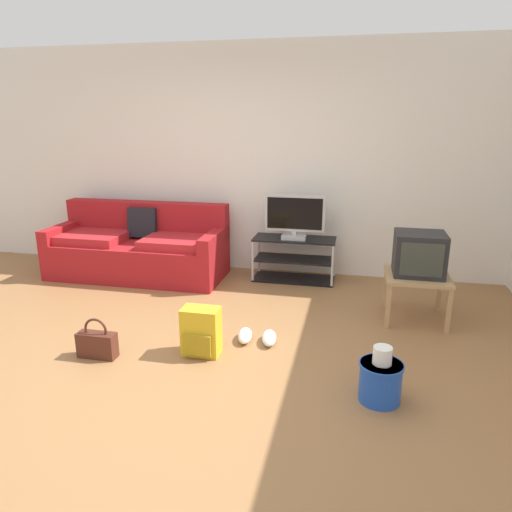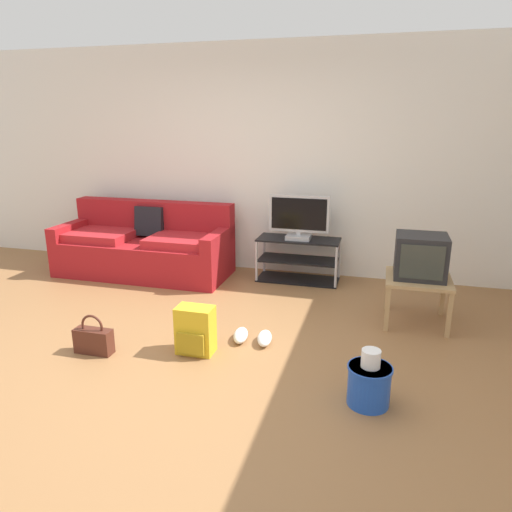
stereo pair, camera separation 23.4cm
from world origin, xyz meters
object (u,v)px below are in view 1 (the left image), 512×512
object	(u,v)px
tv_stand	(294,259)
handbag	(97,344)
crt_tv	(419,254)
cleaning_bucket	(380,379)
side_table	(417,281)
backpack	(201,332)
sneakers_pair	(257,337)
couch	(139,249)
flat_tv	(295,217)

from	to	relation	value
tv_stand	handbag	bearing A→B (deg)	-119.85
crt_tv	cleaning_bucket	xyz separation A→B (m)	(-0.37, -1.49, -0.48)
tv_stand	crt_tv	bearing A→B (deg)	-34.68
tv_stand	handbag	xyz separation A→B (m)	(-1.28, -2.22, -0.14)
tv_stand	side_table	xyz separation A→B (m)	(1.28, -0.90, 0.13)
backpack	cleaning_bucket	size ratio (longest dim) A/B	0.99
sneakers_pair	handbag	bearing A→B (deg)	-155.87
tv_stand	backpack	distance (m)	2.05
crt_tv	cleaning_bucket	distance (m)	1.60
cleaning_bucket	sneakers_pair	size ratio (longest dim) A/B	1.06
couch	handbag	size ratio (longest dim) A/B	6.21
couch	crt_tv	xyz separation A→B (m)	(3.14, -0.67, 0.32)
tv_stand	backpack	world-z (taller)	tv_stand
crt_tv	sneakers_pair	size ratio (longest dim) A/B	1.20
side_table	flat_tv	bearing A→B (deg)	145.51
couch	side_table	world-z (taller)	couch
flat_tv	crt_tv	size ratio (longest dim) A/B	1.54
tv_stand	handbag	world-z (taller)	tv_stand
cleaning_bucket	handbag	bearing A→B (deg)	176.16
backpack	flat_tv	bearing A→B (deg)	69.61
side_table	crt_tv	world-z (taller)	crt_tv
tv_stand	flat_tv	xyz separation A→B (m)	(-0.00, -0.02, 0.50)
flat_tv	cleaning_bucket	xyz separation A→B (m)	(0.91, -2.35, -0.59)
couch	tv_stand	xyz separation A→B (m)	(1.86, 0.22, -0.07)
couch	sneakers_pair	size ratio (longest dim) A/B	5.54
couch	cleaning_bucket	distance (m)	3.51
tv_stand	backpack	bearing A→B (deg)	-103.51
couch	flat_tv	world-z (taller)	flat_tv
cleaning_bucket	flat_tv	bearing A→B (deg)	111.22
couch	cleaning_bucket	size ratio (longest dim) A/B	5.24
cleaning_bucket	tv_stand	bearing A→B (deg)	111.04
handbag	cleaning_bucket	size ratio (longest dim) A/B	0.84
flat_tv	cleaning_bucket	distance (m)	2.59
couch	tv_stand	world-z (taller)	couch
side_table	sneakers_pair	distance (m)	1.61
tv_stand	side_table	world-z (taller)	tv_stand
handbag	sneakers_pair	world-z (taller)	handbag
flat_tv	side_table	world-z (taller)	flat_tv
backpack	crt_tv	bearing A→B (deg)	25.56
side_table	handbag	world-z (taller)	side_table
tv_stand	side_table	distance (m)	1.57
crt_tv	cleaning_bucket	bearing A→B (deg)	-103.82
flat_tv	side_table	size ratio (longest dim) A/B	1.19
tv_stand	flat_tv	distance (m)	0.50
side_table	backpack	world-z (taller)	side_table
backpack	handbag	bearing A→B (deg)	-170.64
tv_stand	flat_tv	world-z (taller)	flat_tv
backpack	handbag	xyz separation A→B (m)	(-0.80, -0.23, -0.08)
tv_stand	sneakers_pair	distance (m)	1.70
couch	cleaning_bucket	bearing A→B (deg)	-37.82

